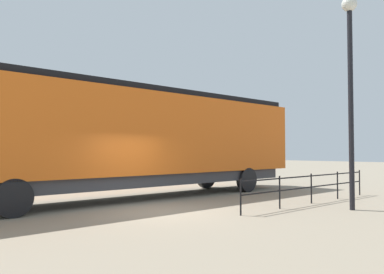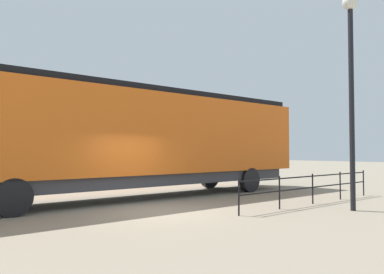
% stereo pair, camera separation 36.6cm
% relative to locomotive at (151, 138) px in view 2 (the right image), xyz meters
% --- Properties ---
extents(ground_plane, '(120.00, 120.00, 0.00)m').
position_rel_locomotive_xyz_m(ground_plane, '(3.14, -1.96, -2.40)').
color(ground_plane, gray).
extents(locomotive, '(2.95, 15.94, 4.31)m').
position_rel_locomotive_xyz_m(locomotive, '(0.00, 0.00, 0.00)').
color(locomotive, orange).
rests_on(locomotive, ground_plane).
extents(lamp_post, '(0.48, 0.48, 6.84)m').
position_rel_locomotive_xyz_m(lamp_post, '(7.08, 2.74, 2.19)').
color(lamp_post, black).
rests_on(lamp_post, ground_plane).
extents(platform_fence, '(0.05, 7.77, 1.06)m').
position_rel_locomotive_xyz_m(platform_fence, '(5.39, 3.18, -1.71)').
color(platform_fence, black).
rests_on(platform_fence, ground_plane).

